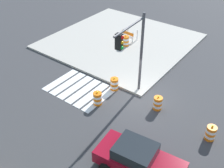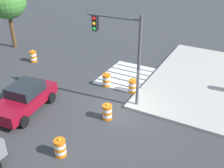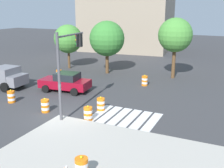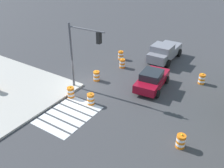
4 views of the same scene
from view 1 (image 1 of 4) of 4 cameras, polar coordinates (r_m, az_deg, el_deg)
The scene contains 11 objects.
ground_plane at distance 18.36m, azimuth 6.23°, elevation -2.88°, with size 120.00×120.00×0.00m, color #38383A.
sidewalk_corner at distance 25.36m, azimuth 1.81°, elevation 9.12°, with size 12.00×12.00×0.15m, color #ADA89E.
crosswalk_stripes at distance 19.15m, azimuth -6.87°, elevation -1.07°, with size 4.35×3.20×0.02m.
sports_car at distance 13.57m, azimuth 5.59°, elevation -15.64°, with size 4.47×2.49×1.63m.
traffic_barrel_near_corner at distance 17.48m, azimuth -3.09°, elevation -3.08°, with size 0.56×0.56×1.02m.
traffic_barrel_median_near at distance 18.75m, azimuth 0.49°, elevation 0.01°, with size 0.56×0.56×1.02m.
traffic_barrel_lane_center at distance 16.14m, azimuth 20.15°, elevation -9.70°, with size 0.56×0.56×1.02m.
traffic_barrel_opposite_curb at distance 17.33m, azimuth 9.65°, elevation -4.01°, with size 0.56×0.56×1.02m.
traffic_barrel_on_sidewalk at distance 24.18m, azimuth 2.93°, elevation 9.10°, with size 0.56×0.56×1.02m.
construction_barricade at distance 25.11m, azimuth 3.56°, elevation 10.42°, with size 1.30×0.86×1.00m.
traffic_light_pole at distance 16.06m, azimuth 4.51°, elevation 7.84°, with size 0.54×3.29×5.50m.
Camera 1 is at (-6.99, 12.63, 11.35)m, focal length 43.22 mm.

